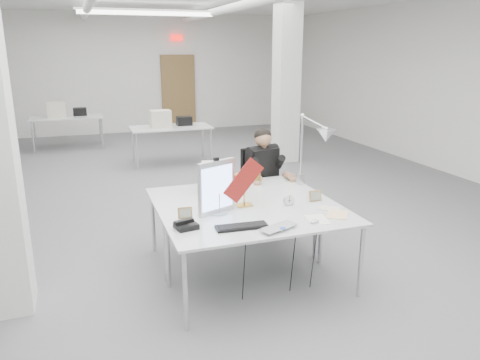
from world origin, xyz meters
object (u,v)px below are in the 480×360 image
(office_chair, at_px, (261,194))
(laptop, at_px, (283,230))
(beige_monitor, at_px, (217,178))
(architect_lamp, at_px, (311,153))
(bankers_lamp, at_px, (244,188))
(monitor, at_px, (217,187))
(desk_phone, at_px, (186,226))
(seated_person, at_px, (263,163))
(desk_main, at_px, (263,220))

(office_chair, distance_m, laptop, 1.96)
(beige_monitor, height_order, architect_lamp, architect_lamp)
(bankers_lamp, height_order, architect_lamp, architect_lamp)
(office_chair, height_order, monitor, monitor)
(office_chair, bearing_deg, bankers_lamp, -133.76)
(architect_lamp, bearing_deg, desk_phone, -171.25)
(beige_monitor, bearing_deg, desk_phone, -107.80)
(monitor, xyz_separation_m, architect_lamp, (1.21, 0.39, 0.16))
(seated_person, relative_size, beige_monitor, 2.84)
(desk_main, xyz_separation_m, laptop, (0.05, -0.33, 0.03))
(bankers_lamp, relative_size, desk_phone, 1.96)
(seated_person, relative_size, architect_lamp, 1.14)
(office_chair, bearing_deg, monitor, -142.08)
(architect_lamp, bearing_deg, seated_person, 93.97)
(bankers_lamp, bearing_deg, architect_lamp, 21.13)
(architect_lamp, bearing_deg, laptop, -142.50)
(office_chair, bearing_deg, desk_main, -125.33)
(desk_main, relative_size, desk_phone, 9.58)
(bankers_lamp, distance_m, architect_lamp, 0.96)
(architect_lamp, bearing_deg, office_chair, 92.90)
(office_chair, distance_m, architect_lamp, 1.11)
(office_chair, bearing_deg, desk_phone, -145.28)
(seated_person, distance_m, laptop, 1.89)
(monitor, height_order, beige_monitor, monitor)
(desk_main, height_order, office_chair, office_chair)
(laptop, distance_m, architect_lamp, 1.37)
(architect_lamp, bearing_deg, desk_main, -155.36)
(bankers_lamp, bearing_deg, desk_phone, -145.84)
(beige_monitor, bearing_deg, monitor, -94.01)
(desk_main, distance_m, laptop, 0.34)
(monitor, distance_m, laptop, 0.80)
(desk_main, bearing_deg, laptop, -81.29)
(office_chair, distance_m, beige_monitor, 1.01)
(beige_monitor, bearing_deg, seated_person, 46.76)
(office_chair, relative_size, laptop, 2.63)
(beige_monitor, bearing_deg, desk_main, -68.21)
(monitor, relative_size, bankers_lamp, 1.41)
(architect_lamp, bearing_deg, beige_monitor, 149.57)
(office_chair, xyz_separation_m, bankers_lamp, (-0.62, -1.11, 0.46))
(office_chair, bearing_deg, seated_person, -104.30)
(seated_person, relative_size, desk_phone, 5.08)
(office_chair, relative_size, seated_person, 1.01)
(desk_main, height_order, beige_monitor, beige_monitor)
(seated_person, xyz_separation_m, architect_lamp, (0.26, -0.77, 0.27))
(office_chair, bearing_deg, architect_lamp, -86.54)
(office_chair, bearing_deg, beige_monitor, -157.90)
(monitor, xyz_separation_m, laptop, (0.41, -0.64, -0.25))
(desk_main, distance_m, beige_monitor, 1.01)
(office_chair, relative_size, bankers_lamp, 2.62)
(desk_main, relative_size, laptop, 4.91)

